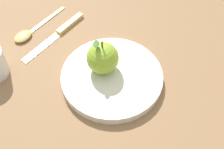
{
  "coord_description": "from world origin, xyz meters",
  "views": [
    {
      "loc": [
        0.01,
        0.43,
        0.54
      ],
      "look_at": [
        -0.03,
        0.04,
        0.02
      ],
      "focal_mm": 48.88,
      "sensor_mm": 36.0,
      "label": 1
    }
  ],
  "objects_px": {
    "apple": "(103,58)",
    "knife": "(60,32)",
    "dinner_plate": "(112,77)",
    "spoon": "(28,32)"
  },
  "relations": [
    {
      "from": "dinner_plate",
      "to": "spoon",
      "type": "xyz_separation_m",
      "value": [
        0.19,
        -0.16,
        -0.01
      ]
    },
    {
      "from": "apple",
      "to": "knife",
      "type": "bearing_deg",
      "value": -54.89
    },
    {
      "from": "spoon",
      "to": "knife",
      "type": "bearing_deg",
      "value": 175.92
    },
    {
      "from": "spoon",
      "to": "apple",
      "type": "bearing_deg",
      "value": 140.47
    },
    {
      "from": "apple",
      "to": "knife",
      "type": "height_order",
      "value": "apple"
    },
    {
      "from": "dinner_plate",
      "to": "apple",
      "type": "distance_m",
      "value": 0.05
    },
    {
      "from": "spoon",
      "to": "dinner_plate",
      "type": "bearing_deg",
      "value": 139.59
    },
    {
      "from": "apple",
      "to": "knife",
      "type": "xyz_separation_m",
      "value": [
        0.1,
        -0.14,
        -0.05
      ]
    },
    {
      "from": "knife",
      "to": "spoon",
      "type": "distance_m",
      "value": 0.08
    },
    {
      "from": "dinner_plate",
      "to": "knife",
      "type": "height_order",
      "value": "dinner_plate"
    }
  ]
}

